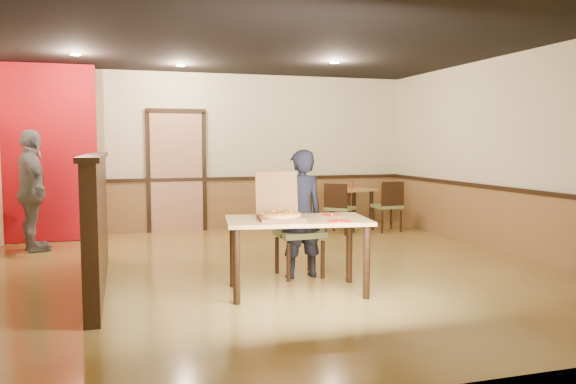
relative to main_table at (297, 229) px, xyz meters
name	(u,v)px	position (x,y,z in m)	size (l,w,h in m)	color
floor	(271,270)	(-0.01, 1.06, -0.67)	(7.00, 7.00, 0.00)	#B49046
ceiling	(270,38)	(-0.01, 1.06, 2.13)	(7.00, 7.00, 0.00)	black
wall_back	(221,152)	(-0.01, 4.56, 0.73)	(7.00, 7.00, 0.00)	beige
wall_right	(515,155)	(3.49, 1.06, 0.73)	(7.00, 7.00, 0.00)	beige
wainscot_back	(222,205)	(-0.01, 4.53, -0.22)	(7.00, 0.04, 0.90)	olive
chair_rail_back	(222,179)	(-0.01, 4.51, 0.25)	(7.00, 0.06, 0.06)	black
wainscot_right	(511,223)	(3.46, 1.06, -0.22)	(0.04, 7.00, 0.90)	olive
chair_rail_right	(511,189)	(3.44, 1.06, 0.25)	(0.06, 7.00, 0.06)	black
back_door	(177,172)	(-0.81, 4.52, 0.38)	(0.90, 0.06, 2.10)	tan
booth_partition	(97,220)	(-2.01, 0.86, 0.06)	(0.20, 3.10, 1.44)	black
red_accent_panel	(44,153)	(-2.91, 4.06, 0.73)	(1.60, 0.20, 2.78)	red
spot_a	(75,54)	(-2.31, 2.86, 2.11)	(0.14, 0.14, 0.02)	#FFEEB2
spot_b	(181,65)	(-0.81, 3.56, 2.11)	(0.14, 0.14, 0.02)	#FFEEB2
spot_c	(334,62)	(1.39, 2.56, 2.11)	(0.14, 0.14, 0.02)	#FFEEB2
main_table	(297,229)	(0.00, 0.00, 0.00)	(1.56, 1.03, 0.78)	tan
diner_chair	(297,228)	(0.24, 0.78, -0.11)	(0.53, 0.53, 1.02)	olive
side_chair_left	(338,206)	(1.83, 3.45, -0.19)	(0.61, 0.61, 0.88)	olive
side_chair_right	(389,204)	(2.78, 3.43, -0.18)	(0.45, 0.45, 0.89)	olive
side_table	(351,198)	(2.33, 4.04, -0.12)	(0.83, 0.83, 0.73)	tan
diner	(301,214)	(0.24, 0.62, 0.07)	(0.54, 0.36, 1.49)	black
passerby	(32,191)	(-2.97, 3.23, 0.21)	(1.03, 0.43, 1.76)	gray
pizza_box	(280,213)	(-0.18, 0.02, 0.17)	(0.51, 0.58, 0.48)	brown
pizza	(281,215)	(-0.19, -0.02, 0.16)	(0.42, 0.42, 0.03)	gold
napkin_near	(339,221)	(0.34, -0.33, 0.11)	(0.30, 0.30, 0.01)	red
napkin_far	(332,215)	(0.45, 0.16, 0.11)	(0.22, 0.22, 0.01)	red
condiment	(352,185)	(2.31, 4.00, 0.13)	(0.06, 0.06, 0.14)	#903F1A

